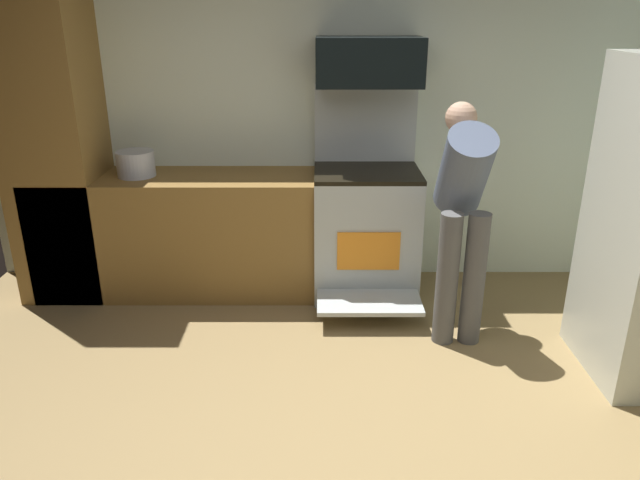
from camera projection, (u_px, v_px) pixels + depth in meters
ground_plane at (321, 471)px, 2.84m from camera, size 5.20×4.80×0.02m
wall_back at (320, 113)px, 4.55m from camera, size 5.20×0.12×2.60m
lower_cabinet_run at (201, 234)px, 4.52m from camera, size 2.40×0.60×0.90m
cabinet_column at (56, 156)px, 4.30m from camera, size 0.60×0.60×2.10m
oven_range at (365, 227)px, 4.48m from camera, size 0.76×1.01×1.53m
microwave at (368, 62)px, 4.14m from camera, size 0.74×0.38×0.33m
person_cook at (462, 207)px, 3.73m from camera, size 0.31×0.58×1.50m
stock_pot at (135, 164)px, 4.32m from camera, size 0.27×0.27×0.18m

